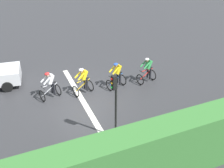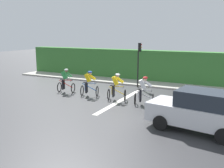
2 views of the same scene
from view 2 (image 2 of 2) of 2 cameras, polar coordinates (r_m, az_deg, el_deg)
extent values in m
plane|color=#333335|center=(16.00, 2.18, -3.40)|extent=(80.00, 80.00, 0.00)
cube|color=#ADA89E|center=(21.66, 3.37, 0.68)|extent=(2.80, 21.25, 0.12)
cube|color=tan|center=(22.44, 4.28, 1.56)|extent=(0.44, 21.25, 0.51)
cube|color=#387533|center=(22.56, 4.61, 4.32)|extent=(1.10, 21.25, 2.62)
cube|color=silver|center=(15.96, 2.47, -3.42)|extent=(7.00, 0.30, 0.01)
torus|color=black|center=(17.79, -8.70, -0.88)|extent=(0.68, 0.21, 0.68)
torus|color=black|center=(18.20, -11.68, -0.71)|extent=(0.68, 0.21, 0.68)
cylinder|color=red|center=(17.94, -10.23, -0.01)|extent=(0.27, 0.97, 0.51)
cylinder|color=red|center=(18.06, -11.12, 0.11)|extent=(0.04, 0.04, 0.55)
cylinder|color=red|center=(17.87, -10.11, 0.85)|extent=(0.21, 0.71, 0.04)
cube|color=black|center=(18.00, -11.16, 1.03)|extent=(0.15, 0.24, 0.04)
cylinder|color=black|center=(17.73, -9.05, 0.72)|extent=(0.42, 0.13, 0.03)
cube|color=green|center=(17.87, -10.60, 1.95)|extent=(0.39, 0.47, 0.57)
sphere|color=#9E7051|center=(17.76, -10.19, 2.92)|extent=(0.20, 0.20, 0.20)
ellipsoid|color=silver|center=(17.75, -10.19, 3.15)|extent=(0.30, 0.33, 0.14)
cylinder|color=black|center=(18.13, -10.67, 0.04)|extent=(0.12, 0.12, 0.74)
cylinder|color=black|center=(17.92, -10.98, -0.11)|extent=(0.12, 0.12, 0.74)
cylinder|color=green|center=(17.89, -9.56, 2.18)|extent=(0.20, 0.49, 0.37)
cylinder|color=green|center=(17.60, -9.97, 2.01)|extent=(0.20, 0.49, 0.37)
torus|color=black|center=(16.66, -3.34, -1.61)|extent=(0.67, 0.25, 0.68)
torus|color=black|center=(16.91, -6.71, -1.47)|extent=(0.67, 0.25, 0.68)
cylinder|color=#1E59B2|center=(16.72, -5.05, -0.70)|extent=(0.33, 0.96, 0.51)
cylinder|color=#1E59B2|center=(16.80, -6.06, -0.58)|extent=(0.04, 0.04, 0.55)
cylinder|color=#1E59B2|center=(16.66, -4.90, 0.22)|extent=(0.25, 0.70, 0.04)
cube|color=black|center=(16.74, -6.09, 0.41)|extent=(0.16, 0.24, 0.04)
cylinder|color=black|center=(16.57, -3.71, 0.09)|extent=(0.41, 0.15, 0.03)
cube|color=yellow|center=(16.63, -5.43, 1.40)|extent=(0.41, 0.48, 0.57)
sphere|color=tan|center=(16.54, -4.94, 2.44)|extent=(0.20, 0.20, 0.20)
ellipsoid|color=#264CB2|center=(16.53, -4.94, 2.68)|extent=(0.31, 0.34, 0.14)
cylinder|color=black|center=(16.89, -5.62, -0.65)|extent=(0.12, 0.12, 0.74)
cylinder|color=black|center=(16.67, -5.84, -0.82)|extent=(0.12, 0.12, 0.74)
cylinder|color=yellow|center=(16.70, -4.35, 1.65)|extent=(0.22, 0.48, 0.37)
cylinder|color=yellow|center=(16.40, -4.62, 1.46)|extent=(0.22, 0.48, 0.37)
torus|color=black|center=(15.64, 2.92, -2.47)|extent=(0.67, 0.25, 0.68)
torus|color=black|center=(15.79, -0.76, -2.32)|extent=(0.67, 0.25, 0.68)
cylinder|color=gold|center=(15.65, 1.08, -1.51)|extent=(0.32, 0.96, 0.51)
cylinder|color=gold|center=(15.69, -0.03, -1.37)|extent=(0.04, 0.04, 0.55)
cylinder|color=gold|center=(15.58, 1.26, -0.53)|extent=(0.24, 0.70, 0.04)
cube|color=black|center=(15.63, -0.03, -0.32)|extent=(0.16, 0.24, 0.04)
cylinder|color=black|center=(15.54, 2.56, -0.66)|extent=(0.41, 0.15, 0.03)
cube|color=yellow|center=(15.54, 0.71, 0.74)|extent=(0.40, 0.48, 0.57)
sphere|color=tan|center=(15.46, 1.27, 1.85)|extent=(0.20, 0.20, 0.20)
ellipsoid|color=silver|center=(15.45, 1.28, 2.10)|extent=(0.31, 0.34, 0.14)
cylinder|color=black|center=(15.80, 0.41, -1.44)|extent=(0.12, 0.12, 0.74)
cylinder|color=black|center=(15.57, 0.26, -1.64)|extent=(0.12, 0.12, 0.74)
cylinder|color=yellow|center=(15.64, 1.84, 1.01)|extent=(0.22, 0.48, 0.37)
cylinder|color=yellow|center=(15.33, 1.67, 0.79)|extent=(0.22, 0.48, 0.37)
torus|color=black|center=(14.76, 9.13, -3.45)|extent=(0.67, 0.26, 0.68)
torus|color=black|center=(14.80, 5.18, -3.31)|extent=(0.67, 0.26, 0.68)
cylinder|color=silver|center=(14.71, 7.18, -2.44)|extent=(0.33, 0.96, 0.51)
cylinder|color=silver|center=(14.72, 5.99, -2.30)|extent=(0.04, 0.04, 0.55)
cylinder|color=silver|center=(14.64, 7.40, -1.40)|extent=(0.25, 0.70, 0.04)
cube|color=black|center=(14.65, 6.01, -1.18)|extent=(0.16, 0.24, 0.04)
cylinder|color=black|center=(14.64, 8.80, -1.54)|extent=(0.41, 0.15, 0.03)
cube|color=white|center=(14.58, 6.84, -0.06)|extent=(0.41, 0.48, 0.57)
sphere|color=tan|center=(14.51, 7.47, 1.12)|extent=(0.20, 0.20, 0.20)
ellipsoid|color=red|center=(14.50, 7.48, 1.39)|extent=(0.31, 0.34, 0.14)
cylinder|color=black|center=(14.84, 6.41, -2.37)|extent=(0.12, 0.12, 0.74)
cylinder|color=black|center=(14.60, 6.35, -2.59)|extent=(0.12, 0.12, 0.74)
cylinder|color=white|center=(14.71, 7.98, 0.23)|extent=(0.23, 0.48, 0.37)
cylinder|color=white|center=(14.40, 7.95, -0.01)|extent=(0.23, 0.48, 0.37)
cube|color=silver|center=(11.40, 18.49, -6.51)|extent=(2.30, 4.31, 0.80)
cube|color=#262D38|center=(11.14, 19.95, -3.11)|extent=(1.80, 2.33, 0.66)
cylinder|color=black|center=(11.19, 10.79, -8.49)|extent=(0.31, 0.67, 0.64)
cylinder|color=black|center=(12.65, 13.98, -6.28)|extent=(0.31, 0.67, 0.64)
cylinder|color=black|center=(10.48, 23.73, -10.69)|extent=(0.31, 0.67, 0.64)
cube|color=#EAEACC|center=(11.62, 8.24, -5.16)|extent=(0.29, 0.12, 0.16)
cube|color=#EAEACC|center=(12.50, 10.39, -4.04)|extent=(0.29, 0.12, 0.16)
cylinder|color=black|center=(19.39, 5.81, 3.24)|extent=(0.10, 0.10, 2.70)
cube|color=black|center=(19.21, 6.20, 8.17)|extent=(0.23, 0.23, 0.64)
sphere|color=red|center=(19.18, 6.54, 8.75)|extent=(0.11, 0.11, 0.11)
sphere|color=orange|center=(19.19, 6.53, 8.16)|extent=(0.11, 0.11, 0.11)
sphere|color=green|center=(19.20, 6.52, 7.56)|extent=(0.11, 0.11, 0.11)
camera|label=1|loc=(27.72, 22.07, 20.84)|focal=44.94mm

